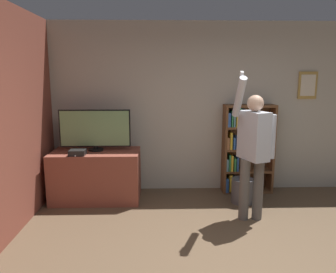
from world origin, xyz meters
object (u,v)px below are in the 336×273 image
at_px(television, 95,129).
at_px(waste_bin, 242,191).
at_px(game_console, 78,152).
at_px(person, 253,146).
at_px(bookshelf, 243,149).

height_order(television, waste_bin, television).
distance_m(game_console, waste_bin, 2.48).
height_order(game_console, person, person).
bearing_deg(waste_bin, person, -94.18).
relative_size(bookshelf, waste_bin, 3.88).
xyz_separation_m(television, game_console, (-0.21, -0.28, -0.28)).
height_order(person, waste_bin, person).
height_order(television, person, person).
distance_m(television, bookshelf, 2.35).
bearing_deg(game_console, bookshelf, 11.65).
height_order(bookshelf, waste_bin, bookshelf).
distance_m(game_console, bookshelf, 2.56).
xyz_separation_m(game_console, person, (2.36, -0.55, 0.19)).
bearing_deg(television, bookshelf, 5.99).
distance_m(television, person, 2.30).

